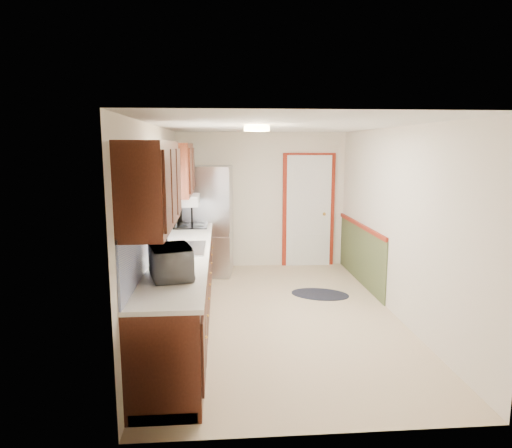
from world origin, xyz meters
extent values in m
cube|color=#CBB38F|center=(0.00, 0.00, 0.00)|extent=(3.20, 5.20, 0.12)
cube|color=white|center=(0.00, 0.00, 2.40)|extent=(3.20, 5.20, 0.12)
cube|color=silver|center=(0.00, 2.50, 1.20)|extent=(3.20, 0.10, 2.40)
cube|color=silver|center=(0.00, -2.50, 1.20)|extent=(3.20, 0.10, 2.40)
cube|color=silver|center=(-1.50, 0.00, 1.20)|extent=(0.10, 5.20, 2.40)
cube|color=silver|center=(1.50, 0.00, 1.20)|extent=(0.10, 5.20, 2.40)
cube|color=#38160C|center=(-1.20, -0.30, 0.45)|extent=(0.60, 4.00, 0.90)
cube|color=white|center=(-1.19, -0.30, 0.92)|extent=(0.63, 4.00, 0.04)
cube|color=#526DC9|center=(-1.49, -0.30, 1.22)|extent=(0.02, 4.00, 0.55)
cube|color=#38160C|center=(-1.32, -1.60, 1.83)|extent=(0.35, 1.40, 0.75)
cube|color=#38160C|center=(-1.32, 1.10, 1.83)|extent=(0.35, 1.20, 0.75)
cube|color=white|center=(-1.49, -0.20, 1.62)|extent=(0.02, 1.00, 0.90)
cube|color=#C15624|center=(-1.44, -0.20, 1.97)|extent=(0.05, 1.12, 0.24)
cube|color=#B7B7BC|center=(-1.19, -0.20, 0.95)|extent=(0.52, 0.82, 0.02)
cube|color=white|center=(-1.27, 1.15, 1.38)|extent=(0.45, 0.60, 0.15)
cube|color=maroon|center=(0.85, 2.47, 1.00)|extent=(0.94, 0.05, 2.08)
cube|color=white|center=(0.85, 2.44, 1.00)|extent=(0.80, 0.04, 2.00)
cube|color=#495530|center=(1.49, 1.35, 0.45)|extent=(0.02, 2.30, 0.90)
cube|color=maroon|center=(1.48, 1.35, 0.92)|extent=(0.04, 2.30, 0.06)
cylinder|color=#FFD88C|center=(-0.30, -0.20, 2.36)|extent=(0.30, 0.30, 0.06)
imported|color=white|center=(-1.20, -1.40, 1.12)|extent=(0.42, 0.59, 0.36)
cube|color=#B7B7BC|center=(-0.94, 2.05, 0.92)|extent=(0.84, 0.79, 1.83)
cylinder|color=black|center=(-1.19, 1.65, 0.82)|extent=(0.02, 0.02, 1.28)
ellipsoid|color=black|center=(0.71, 0.76, 0.01)|extent=(0.98, 0.80, 0.01)
cube|color=black|center=(-1.19, 1.40, 0.95)|extent=(0.50, 0.61, 0.02)
camera|label=1|loc=(-0.73, -5.59, 2.15)|focal=32.00mm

